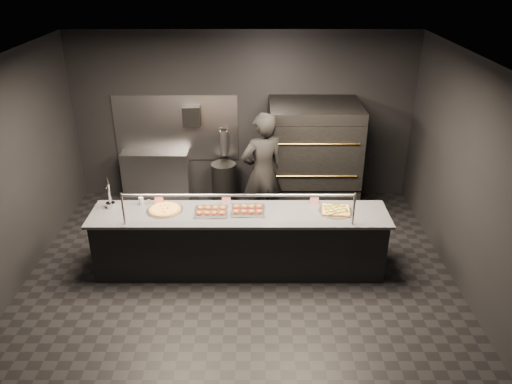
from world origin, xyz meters
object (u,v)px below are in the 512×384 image
(worker, at_px, (262,173))
(fire_extinguisher, at_px, (224,143))
(service_counter, at_px, (240,241))
(square_pizza, at_px, (336,210))
(round_pizza, at_px, (165,210))
(pizza_oven, at_px, (313,158))
(beer_tap, at_px, (110,198))
(slider_tray_a, at_px, (211,211))
(trash_bin, at_px, (224,183))
(slider_tray_b, at_px, (248,210))
(towel_dispenser, at_px, (192,116))
(prep_shelf, at_px, (156,175))

(worker, bearing_deg, fire_extinguisher, -84.82)
(service_counter, distance_m, square_pizza, 1.41)
(service_counter, height_order, square_pizza, service_counter)
(round_pizza, height_order, worker, worker)
(pizza_oven, xyz_separation_m, beer_tap, (-3.01, -1.73, 0.09))
(round_pizza, distance_m, slider_tray_a, 0.65)
(round_pizza, xyz_separation_m, trash_bin, (0.68, 2.09, -0.56))
(fire_extinguisher, bearing_deg, slider_tray_a, -90.90)
(slider_tray_b, bearing_deg, round_pizza, 178.14)
(pizza_oven, bearing_deg, worker, -141.03)
(pizza_oven, xyz_separation_m, round_pizza, (-2.23, -1.82, -0.03))
(service_counter, bearing_deg, slider_tray_b, 18.38)
(fire_extinguisher, distance_m, worker, 1.38)
(service_counter, xyz_separation_m, towel_dispenser, (-0.90, 2.39, 1.09))
(service_counter, xyz_separation_m, prep_shelf, (-1.60, 2.32, -0.01))
(pizza_oven, height_order, fire_extinguisher, pizza_oven)
(pizza_oven, relative_size, beer_tap, 3.96)
(square_pizza, bearing_deg, beer_tap, 177.73)
(towel_dispenser, bearing_deg, round_pizza, -93.32)
(prep_shelf, height_order, worker, worker)
(round_pizza, distance_m, square_pizza, 2.36)
(towel_dispenser, relative_size, round_pizza, 0.69)
(service_counter, height_order, trash_bin, service_counter)
(round_pizza, xyz_separation_m, worker, (1.36, 1.12, 0.06))
(towel_dispenser, height_order, slider_tray_a, towel_dispenser)
(pizza_oven, relative_size, worker, 0.96)
(fire_extinguisher, bearing_deg, pizza_oven, -17.89)
(service_counter, xyz_separation_m, round_pizza, (-1.03, 0.08, 0.47))
(towel_dispenser, relative_size, worker, 0.18)
(service_counter, relative_size, square_pizza, 8.60)
(pizza_oven, bearing_deg, trash_bin, 170.45)
(fire_extinguisher, xyz_separation_m, worker, (0.68, -1.20, -0.07))
(trash_bin, bearing_deg, prep_shelf, 172.73)
(slider_tray_b, bearing_deg, square_pizza, 0.42)
(pizza_oven, distance_m, slider_tray_b, 2.16)
(square_pizza, bearing_deg, prep_shelf, 142.19)
(towel_dispenser, height_order, round_pizza, towel_dispenser)
(slider_tray_a, relative_size, square_pizza, 1.00)
(service_counter, distance_m, trash_bin, 2.19)
(prep_shelf, bearing_deg, slider_tray_b, -53.09)
(prep_shelf, xyz_separation_m, square_pizza, (2.93, -2.27, 0.49))
(service_counter, height_order, slider_tray_b, service_counter)
(towel_dispenser, relative_size, slider_tray_b, 0.72)
(prep_shelf, height_order, trash_bin, prep_shelf)
(slider_tray_a, height_order, trash_bin, slider_tray_a)
(prep_shelf, bearing_deg, service_counter, -55.41)
(beer_tap, distance_m, slider_tray_b, 1.93)
(slider_tray_a, height_order, square_pizza, slider_tray_a)
(service_counter, relative_size, slider_tray_b, 8.43)
(service_counter, relative_size, prep_shelf, 3.42)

